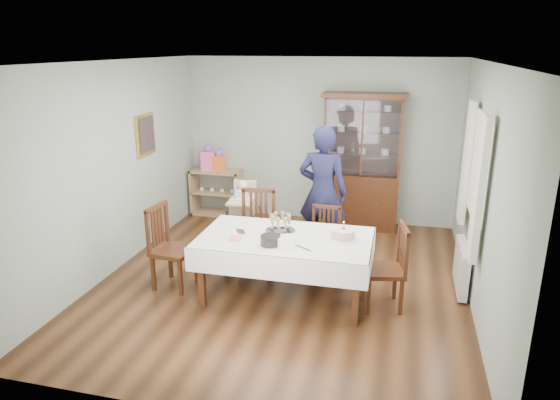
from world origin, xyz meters
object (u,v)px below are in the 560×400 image
(dining_table, at_px, (285,267))
(high_chair, at_px, (244,222))
(chair_end_right, at_px, (384,283))
(gift_bag_orange, at_px, (219,161))
(chair_far_left, at_px, (257,246))
(gift_bag_pink, at_px, (208,159))
(champagne_tray, at_px, (280,226))
(birthday_cake, at_px, (343,234))
(woman, at_px, (323,192))
(chair_end_left, at_px, (173,263))
(china_cabinet, at_px, (362,160))
(sideboard, at_px, (217,192))
(chair_far_right, at_px, (323,255))

(dining_table, height_order, high_chair, high_chair)
(chair_end_right, height_order, gift_bag_orange, gift_bag_orange)
(chair_far_left, bearing_deg, gift_bag_pink, 118.58)
(dining_table, xyz_separation_m, champagne_tray, (-0.09, 0.15, 0.44))
(chair_far_left, height_order, birthday_cake, chair_far_left)
(chair_far_left, xyz_separation_m, champagne_tray, (0.46, -0.55, 0.51))
(woman, distance_m, gift_bag_pink, 2.58)
(dining_table, bearing_deg, chair_end_left, -177.17)
(chair_end_left, distance_m, high_chair, 1.47)
(china_cabinet, distance_m, sideboard, 2.60)
(china_cabinet, xyz_separation_m, chair_far_left, (-1.18, -1.94, -0.81))
(china_cabinet, xyz_separation_m, high_chair, (-1.57, -1.32, -0.72))
(chair_far_right, distance_m, birthday_cake, 0.89)
(chair_far_left, distance_m, chair_end_right, 1.83)
(dining_table, relative_size, champagne_tray, 5.69)
(woman, height_order, birthday_cake, woman)
(chair_far_left, relative_size, champagne_tray, 2.97)
(high_chair, bearing_deg, chair_end_left, -109.88)
(sideboard, relative_size, chair_far_left, 0.86)
(china_cabinet, relative_size, chair_far_left, 2.07)
(gift_bag_orange, bearing_deg, chair_far_left, -57.35)
(chair_end_left, bearing_deg, gift_bag_pink, 18.86)
(high_chair, bearing_deg, champagne_tray, -55.55)
(sideboard, xyz_separation_m, champagne_tray, (1.77, -2.52, 0.43))
(dining_table, distance_m, gift_bag_orange, 3.25)
(woman, bearing_deg, high_chair, 4.90)
(dining_table, relative_size, china_cabinet, 0.92)
(gift_bag_pink, bearing_deg, dining_table, -53.01)
(gift_bag_pink, bearing_deg, chair_far_left, -53.49)
(sideboard, distance_m, gift_bag_orange, 0.57)
(chair_end_right, xyz_separation_m, high_chair, (-2.09, 1.28, 0.11))
(chair_end_right, relative_size, woman, 0.53)
(woman, height_order, gift_bag_pink, woman)
(dining_table, distance_m, chair_end_right, 1.15)
(chair_end_right, distance_m, woman, 1.71)
(chair_far_right, bearing_deg, china_cabinet, 82.63)
(sideboard, xyz_separation_m, chair_far_right, (2.21, -1.94, -0.14))
(woman, bearing_deg, dining_table, 85.54)
(china_cabinet, xyz_separation_m, gift_bag_pink, (-2.62, 0.00, -0.12))
(woman, bearing_deg, chair_far_left, 43.64)
(high_chair, bearing_deg, gift_bag_orange, 121.72)
(gift_bag_orange, bearing_deg, china_cabinet, -0.04)
(champagne_tray, bearing_deg, chair_far_left, 129.74)
(woman, xyz_separation_m, high_chair, (-1.16, 0.00, -0.53))
(chair_far_right, bearing_deg, gift_bag_orange, 139.38)
(chair_far_left, xyz_separation_m, chair_end_left, (-0.85, -0.77, -0.00))
(china_cabinet, relative_size, chair_end_left, 2.11)
(dining_table, relative_size, woman, 1.07)
(champagne_tray, xyz_separation_m, gift_bag_pink, (-1.90, 2.50, 0.17))
(china_cabinet, relative_size, birthday_cake, 6.95)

